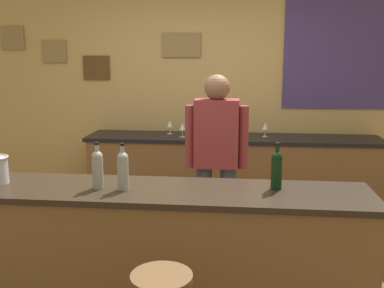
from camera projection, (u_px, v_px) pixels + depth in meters
ground_plane at (175, 288)px, 3.48m from camera, size 10.00×10.00×0.00m
back_wall at (202, 86)px, 5.17m from camera, size 6.00×0.09×2.80m
bar_counter at (166, 255)px, 3.00m from camera, size 2.67×0.60×0.92m
side_counter at (232, 176)px, 4.95m from camera, size 3.18×0.56×0.90m
bartender at (216, 158)px, 3.72m from camera, size 0.52×0.21×1.62m
wine_bottle_a at (98, 168)px, 2.90m from camera, size 0.07×0.07×0.31m
wine_bottle_b at (123, 169)px, 2.86m from camera, size 0.07×0.07×0.31m
wine_bottle_c at (277, 169)px, 2.88m from camera, size 0.07×0.07×0.31m
wine_glass_a at (170, 124)px, 5.01m from camera, size 0.07×0.07×0.16m
wine_glass_b at (182, 127)px, 4.82m from camera, size 0.07×0.07×0.16m
wine_glass_c at (265, 127)px, 4.83m from camera, size 0.07×0.07×0.16m
coffee_mug at (214, 131)px, 4.95m from camera, size 0.12×0.08×0.09m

